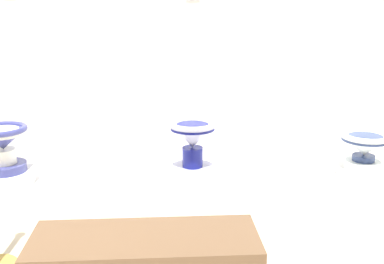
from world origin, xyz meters
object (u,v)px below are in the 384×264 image
at_px(plinth_block_leftmost, 7,180).
at_px(antique_toilet_leftmost, 3,143).
at_px(antique_toilet_rightmost, 193,141).
at_px(antique_toilet_broad_patterned, 365,146).
at_px(plinth_block_rightmost, 193,180).
at_px(plinth_block_broad_patterned, 362,173).

xyz_separation_m(plinth_block_leftmost, antique_toilet_leftmost, (-0.00, 0.00, 0.27)).
bearing_deg(plinth_block_leftmost, antique_toilet_leftmost, 97.13).
height_order(antique_toilet_rightmost, antique_toilet_broad_patterned, antique_toilet_rightmost).
bearing_deg(plinth_block_rightmost, plinth_block_broad_patterned, 4.25).
distance_m(antique_toilet_rightmost, antique_toilet_broad_patterned, 1.29).
xyz_separation_m(antique_toilet_rightmost, antique_toilet_broad_patterned, (1.29, 0.10, -0.09)).
bearing_deg(antique_toilet_rightmost, antique_toilet_broad_patterned, 4.25).
relative_size(antique_toilet_rightmost, antique_toilet_broad_patterned, 1.06).
relative_size(plinth_block_leftmost, antique_toilet_leftmost, 0.91).
bearing_deg(antique_toilet_broad_patterned, antique_toilet_leftmost, -178.71).
distance_m(plinth_block_broad_patterned, antique_toilet_broad_patterned, 0.21).
bearing_deg(plinth_block_rightmost, antique_toilet_rightmost, -90.00).
bearing_deg(plinth_block_leftmost, plinth_block_broad_patterned, 1.29).
bearing_deg(antique_toilet_leftmost, plinth_block_leftmost, -82.87).
height_order(plinth_block_leftmost, antique_toilet_rightmost, antique_toilet_rightmost).
bearing_deg(antique_toilet_rightmost, plinth_block_rightmost, 90.00).
relative_size(antique_toilet_leftmost, plinth_block_broad_patterned, 1.02).
relative_size(antique_toilet_leftmost, antique_toilet_rightmost, 0.90).
distance_m(antique_toilet_rightmost, plinth_block_broad_patterned, 1.32).
relative_size(plinth_block_rightmost, antique_toilet_rightmost, 1.02).
bearing_deg(plinth_block_rightmost, plinth_block_leftmost, 178.37).
height_order(plinth_block_rightmost, plinth_block_broad_patterned, plinth_block_rightmost).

